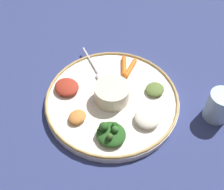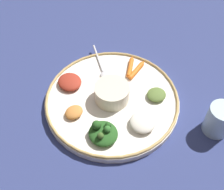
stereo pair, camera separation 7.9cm
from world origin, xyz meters
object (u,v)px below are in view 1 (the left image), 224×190
Objects in this scene: carrot_outer at (124,65)px; center_bowl at (112,92)px; greens_pile at (111,133)px; carrot_near_spoon at (131,67)px; drinking_glass at (218,107)px; spoon at (95,69)px.

center_bowl is at bearing 45.75° from carrot_outer.
carrot_near_spoon is (-0.17, -0.19, -0.01)m from greens_pile.
carrot_outer is at bearing -62.70° from drinking_glass.
greens_pile is at bearing 73.52° from spoon.
carrot_outer is at bearing -134.25° from center_bowl.
carrot_near_spoon is 0.28m from drinking_glass.
drinking_glass reaches higher than carrot_near_spoon.
greens_pile is (0.07, 0.24, 0.01)m from spoon.
greens_pile is at bearing 47.56° from carrot_near_spoon.
spoon is (-0.01, -0.13, -0.02)m from center_bowl.
center_bowl is 1.25× the size of carrot_near_spoon.
greens_pile is at bearing 60.51° from center_bowl.
center_bowl is 1.00× the size of greens_pile.
center_bowl is at bearing 86.64° from spoon.
spoon is 1.82× the size of drinking_glass.
drinking_glass reaches higher than spoon.
carrot_near_spoon and carrot_outer have the same top height.
drinking_glass is at bearing 116.49° from carrot_near_spoon.
carrot_near_spoon is at bearing -63.51° from drinking_glass.
drinking_glass reaches higher than greens_pile.
greens_pile is at bearing 52.88° from carrot_outer.
drinking_glass is at bearing 127.10° from spoon.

